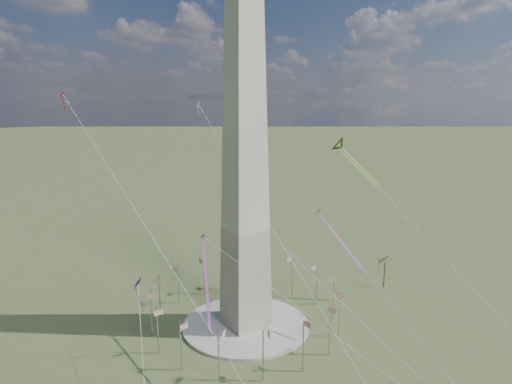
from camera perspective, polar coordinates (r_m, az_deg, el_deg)
ground at (r=135.60m, az=-1.30°, el=-16.42°), size 2000.00×2000.00×0.00m
plaza at (r=135.41m, az=-1.30°, el=-16.28°), size 36.00×36.00×0.80m
washington_monument at (r=120.55m, az=-1.41°, el=4.09°), size 15.56×15.56×100.00m
flagpole_ring at (r=132.31m, az=-1.32°, el=-13.65°), size 54.40×54.40×13.00m
tree_near at (r=162.89m, az=15.84°, el=-8.28°), size 7.55×7.55×13.21m
kite_delta_black at (r=146.69m, az=10.64°, el=5.46°), size 7.13×17.51×14.29m
kite_diamond_purple at (r=116.71m, az=-14.51°, el=-11.33°), size 2.68×3.31×9.69m
kite_streamer_left at (r=127.15m, az=9.76°, el=-5.09°), size 1.77×18.98×13.04m
kite_streamer_mid at (r=113.52m, az=-6.37°, el=-9.18°), size 10.21×21.27×15.53m
kite_streamer_right at (r=148.38m, az=5.78°, el=-8.46°), size 15.99×14.95×14.18m
kite_small_red at (r=132.50m, az=-23.03°, el=11.04°), size 1.57×2.39×5.14m
kite_small_white at (r=157.74m, az=-7.27°, el=10.73°), size 1.50×2.25×4.82m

